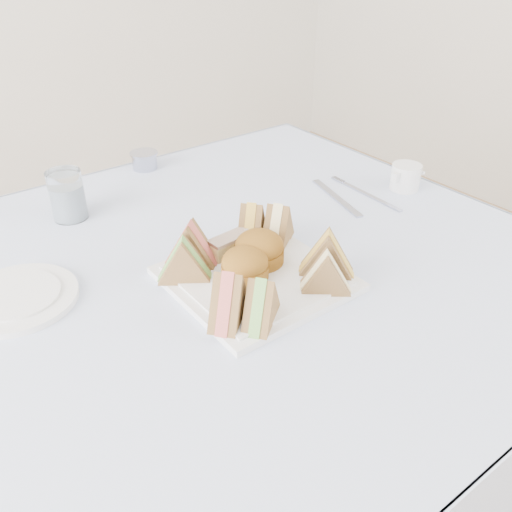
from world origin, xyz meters
TOP-DOWN VIEW (x-y plane):
  - floor at (0.00, 0.00)m, footprint 4.00×4.00m
  - table at (0.00, 0.00)m, footprint 0.90×0.90m
  - tablecloth at (0.00, 0.00)m, footprint 1.02×1.02m
  - serving_plate at (-0.04, -0.07)m, footprint 0.26×0.26m
  - sandwich_fl_a at (-0.14, -0.14)m, footprint 0.10×0.09m
  - sandwich_fl_b at (-0.11, -0.17)m, footprint 0.09×0.08m
  - sandwich_fr_a at (0.05, -0.14)m, footprint 0.09×0.09m
  - sandwich_fr_b at (0.02, -0.17)m, footprint 0.08×0.08m
  - sandwich_bl_a at (-0.14, -0.01)m, footprint 0.09×0.08m
  - sandwich_bl_b at (-0.11, 0.02)m, footprint 0.09×0.09m
  - sandwich_br_a at (0.05, -0.01)m, footprint 0.09×0.08m
  - sandwich_br_b at (0.02, 0.02)m, footprint 0.09×0.08m
  - scone_left at (-0.06, -0.07)m, footprint 0.09×0.09m
  - scone_right at (-0.02, -0.05)m, footprint 0.11×0.11m
  - pastry_slice at (-0.04, 0.00)m, footprint 0.08×0.04m
  - side_plate at (-0.37, 0.11)m, footprint 0.24×0.24m
  - water_glass at (-0.20, 0.33)m, footprint 0.08×0.08m
  - tea_strainer at (0.03, 0.46)m, footprint 0.08×0.08m
  - knife at (0.28, 0.07)m, footprint 0.06×0.19m
  - fork at (0.34, 0.03)m, footprint 0.02×0.17m
  - creamer_jug at (0.43, 0.02)m, footprint 0.07×0.07m

SIDE VIEW (x-z plane):
  - floor at x=0.00m, z-range 0.00..0.00m
  - table at x=0.00m, z-range 0.00..0.74m
  - tablecloth at x=0.00m, z-range 0.74..0.75m
  - fork at x=0.34m, z-range 0.75..0.75m
  - knife at x=0.28m, z-range 0.75..0.75m
  - side_plate at x=-0.37m, z-range 0.75..0.76m
  - serving_plate at x=-0.04m, z-range 0.75..0.76m
  - tea_strainer at x=0.03m, z-range 0.75..0.78m
  - creamer_jug at x=0.43m, z-range 0.75..0.80m
  - pastry_slice at x=-0.04m, z-range 0.76..0.79m
  - scone_left at x=-0.06m, z-range 0.76..0.81m
  - scone_right at x=-0.02m, z-range 0.76..0.81m
  - sandwich_fr_b at x=0.02m, z-range 0.76..0.83m
  - sandwich_fl_b at x=-0.11m, z-range 0.76..0.83m
  - water_glass at x=-0.20m, z-range 0.75..0.84m
  - sandwich_br_b at x=0.02m, z-range 0.76..0.83m
  - sandwich_bl_a at x=-0.14m, z-range 0.76..0.83m
  - sandwich_br_a at x=0.05m, z-range 0.76..0.83m
  - sandwich_fr_a at x=0.05m, z-range 0.76..0.84m
  - sandwich_bl_b at x=-0.11m, z-range 0.76..0.84m
  - sandwich_fl_a at x=-0.14m, z-range 0.76..0.84m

